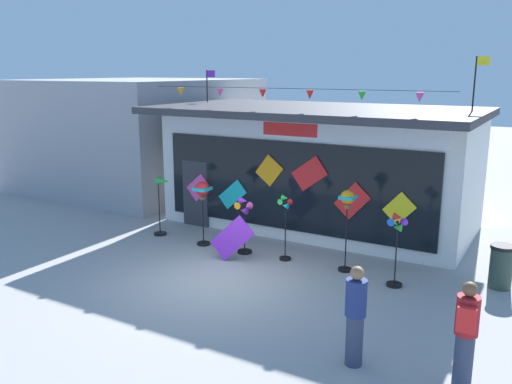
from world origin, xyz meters
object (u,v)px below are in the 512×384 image
(person_mid_plaza, at_px, (466,333))
(person_near_camera, at_px, (355,315))
(wind_spinner_center_right, at_px, (285,219))
(wind_spinner_far_left, at_px, (162,197))
(wind_spinner_left, at_px, (203,195))
(wind_spinner_far_right, at_px, (397,239))
(kite_shop_building, at_px, (320,165))
(display_kite_on_ground, at_px, (232,238))
(wind_spinner_center_left, at_px, (244,217))
(wind_spinner_right, at_px, (347,208))
(trash_bin, at_px, (501,266))

(person_mid_plaza, bearing_deg, person_near_camera, 2.85)
(wind_spinner_center_right, bearing_deg, wind_spinner_far_left, 179.01)
(wind_spinner_left, height_order, wind_spinner_far_right, wind_spinner_left)
(kite_shop_building, bearing_deg, wind_spinner_center_right, -80.44)
(kite_shop_building, distance_m, display_kite_on_ground, 4.35)
(wind_spinner_center_left, bearing_deg, person_mid_plaza, -30.45)
(wind_spinner_center_right, bearing_deg, wind_spinner_left, -179.16)
(wind_spinner_far_left, bearing_deg, wind_spinner_far_right, -2.91)
(person_near_camera, height_order, display_kite_on_ground, person_near_camera)
(wind_spinner_center_left, height_order, person_mid_plaza, person_mid_plaza)
(wind_spinner_far_left, relative_size, person_near_camera, 1.03)
(kite_shop_building, height_order, wind_spinner_far_right, kite_shop_building)
(wind_spinner_left, distance_m, display_kite_on_ground, 1.74)
(wind_spinner_left, height_order, person_mid_plaza, wind_spinner_left)
(wind_spinner_center_left, relative_size, wind_spinner_right, 0.76)
(wind_spinner_right, bearing_deg, person_near_camera, -67.16)
(person_mid_plaza, bearing_deg, wind_spinner_right, -52.55)
(wind_spinner_far_left, xyz_separation_m, display_kite_on_ground, (2.87, -0.79, -0.55))
(wind_spinner_far_left, bearing_deg, person_mid_plaza, -22.54)
(wind_spinner_far_left, bearing_deg, wind_spinner_center_right, -0.99)
(wind_spinner_left, xyz_separation_m, wind_spinner_center_left, (1.32, -0.03, -0.43))
(person_near_camera, height_order, trash_bin, person_near_camera)
(trash_bin, bearing_deg, wind_spinner_far_right, -151.39)
(wind_spinner_center_right, relative_size, wind_spinner_right, 0.85)
(wind_spinner_far_right, bearing_deg, person_mid_plaza, -59.19)
(person_near_camera, distance_m, trash_bin, 4.91)
(kite_shop_building, distance_m, wind_spinner_right, 3.99)
(wind_spinner_right, xyz_separation_m, person_near_camera, (1.62, -3.85, -0.70))
(wind_spinner_left, bearing_deg, person_mid_plaza, -25.92)
(trash_bin, bearing_deg, person_near_camera, -109.96)
(wind_spinner_right, relative_size, trash_bin, 2.02)
(person_near_camera, relative_size, person_mid_plaza, 1.00)
(wind_spinner_right, xyz_separation_m, display_kite_on_ground, (-2.67, -0.79, -0.96))
(wind_spinner_center_right, xyz_separation_m, display_kite_on_ground, (-1.09, -0.73, -0.47))
(wind_spinner_center_left, relative_size, display_kite_on_ground, 1.37)
(wind_spinner_center_right, bearing_deg, kite_shop_building, 99.56)
(wind_spinner_far_left, xyz_separation_m, trash_bin, (8.83, 0.75, -0.65))
(trash_bin, bearing_deg, wind_spinner_far_left, -175.13)
(wind_spinner_center_left, bearing_deg, wind_spinner_far_right, -3.01)
(wind_spinner_right, distance_m, trash_bin, 3.54)
(kite_shop_building, distance_m, person_near_camera, 8.18)
(wind_spinner_center_left, xyz_separation_m, display_kite_on_ground, (0.06, -0.66, -0.38))
(wind_spinner_far_left, bearing_deg, kite_shop_building, 44.59)
(wind_spinner_center_left, distance_m, trash_bin, 6.10)
(wind_spinner_center_left, bearing_deg, wind_spinner_far_left, 177.24)
(wind_spinner_right, xyz_separation_m, trash_bin, (3.29, 0.75, -1.06))
(wind_spinner_center_right, height_order, wind_spinner_far_right, wind_spinner_center_right)
(trash_bin, xyz_separation_m, display_kite_on_ground, (-5.96, -1.55, 0.10))
(display_kite_on_ground, bearing_deg, wind_spinner_center_right, 33.54)
(kite_shop_building, bearing_deg, person_mid_plaza, -52.34)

